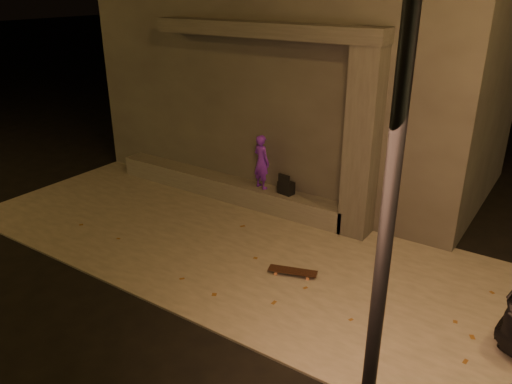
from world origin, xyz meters
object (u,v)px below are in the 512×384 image
Objects in this scene: skateboarder at (261,162)px; street_lamp_0 at (405,67)px; skateboard at (293,271)px; backpack at (286,187)px; column at (363,145)px.

skateboarder is 0.17× the size of street_lamp_0.
backpack is at bearing 105.69° from skateboard.
backpack is 6.74m from street_lamp_0.
skateboarder is at bearing 180.00° from column.
skateboarder reaches higher than backpack.
column is 3.05× the size of skateboarder.
skateboard is (1.99, -2.06, -0.97)m from skateboarder.
backpack reaches higher than skateboard.
street_lamp_0 is at bearing -41.59° from backpack.
skateboarder is 1.39× the size of skateboard.
skateboard is at bearing -96.69° from column.
skateboard is at bearing 132.86° from street_lamp_0.
street_lamp_0 reaches higher than skateboarder.
street_lamp_0 is at bearing 150.50° from skateboarder.
street_lamp_0 reaches higher than skateboard.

